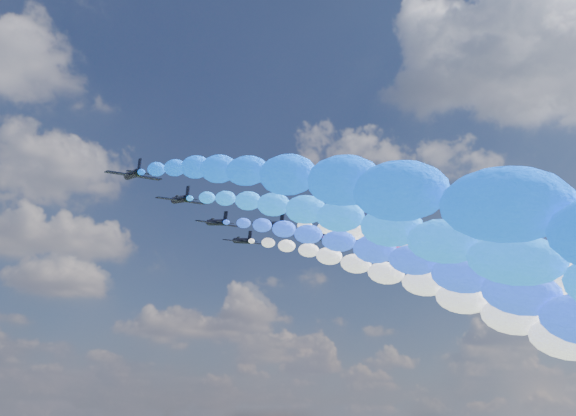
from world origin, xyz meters
TOP-DOWN VIEW (x-y plane):
  - jet_0 at (-34.90, -6.11)m, footprint 9.60×12.82m
  - trail_0 at (-34.90, -64.25)m, footprint 5.81×112.07m
  - jet_1 at (-23.26, 3.06)m, footprint 9.58×12.81m
  - trail_1 at (-23.26, -55.07)m, footprint 5.81×112.07m
  - jet_2 at (-11.24, 14.28)m, footprint 9.38×12.67m
  - trail_2 at (-11.24, -43.85)m, footprint 5.81×112.07m
  - jet_3 at (-0.18, 10.07)m, footprint 9.70×12.89m
  - trail_3 at (-0.18, -48.06)m, footprint 5.81×112.07m
  - jet_4 at (-0.13, 25.72)m, footprint 9.28×12.60m
  - trail_4 at (-0.13, -32.42)m, footprint 5.81×112.07m
  - jet_5 at (12.71, 15.49)m, footprint 9.78×12.95m
  - trail_5 at (12.71, -42.65)m, footprint 5.81×112.07m
  - jet_6 at (22.34, 4.03)m, footprint 9.39×12.68m
  - jet_7 at (32.44, -6.41)m, footprint 9.78×12.95m

SIDE VIEW (x-z plane):
  - trail_0 at x=-34.90m, z-range 61.72..107.54m
  - trail_1 at x=-23.26m, z-range 61.72..107.54m
  - trail_2 at x=-11.24m, z-range 61.72..107.54m
  - trail_3 at x=-0.18m, z-range 61.72..107.54m
  - trail_4 at x=-0.13m, z-range 61.72..107.54m
  - trail_5 at x=12.71m, z-range 61.72..107.54m
  - jet_0 at x=-34.90m, z-range 103.12..108.56m
  - jet_1 at x=-23.26m, z-range 103.12..108.56m
  - jet_2 at x=-11.24m, z-range 103.12..108.56m
  - jet_3 at x=-0.18m, z-range 103.12..108.56m
  - jet_4 at x=-0.13m, z-range 103.12..108.56m
  - jet_5 at x=12.71m, z-range 103.12..108.56m
  - jet_6 at x=22.34m, z-range 103.12..108.56m
  - jet_7 at x=32.44m, z-range 103.12..108.56m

